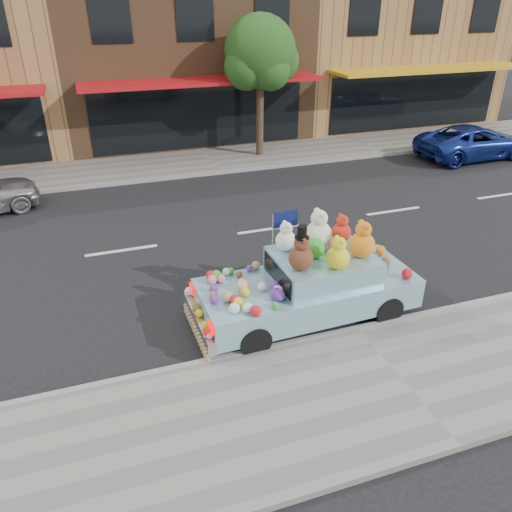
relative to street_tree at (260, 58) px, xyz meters
name	(u,v)px	position (x,y,z in m)	size (l,w,h in m)	color
ground	(269,229)	(-2.03, -6.55, -3.69)	(120.00, 120.00, 0.00)	black
near_sidewalk	(401,381)	(-2.03, -13.05, -3.63)	(60.00, 3.00, 0.12)	gray
far_sidewalk	(211,160)	(-2.03, -0.05, -3.63)	(60.00, 3.00, 0.12)	gray
near_kerb	(357,330)	(-2.03, -11.55, -3.63)	(60.00, 0.12, 0.13)	gray
far_kerb	(221,172)	(-2.03, -1.55, -3.63)	(60.00, 0.12, 0.13)	gray
storefront_mid	(177,47)	(-2.03, 5.42, -0.05)	(10.00, 9.80, 7.30)	brown
storefront_right	(375,40)	(7.97, 5.42, -0.05)	(10.00, 9.80, 7.30)	#9E7142
street_tree	(260,58)	(0.00, 0.00, 0.00)	(3.00, 2.70, 5.22)	#38281C
car_blue	(473,142)	(7.86, -2.81, -3.06)	(2.09, 4.54, 1.26)	navy
art_car	(310,282)	(-2.70, -10.70, -2.91)	(4.53, 1.88, 2.22)	black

